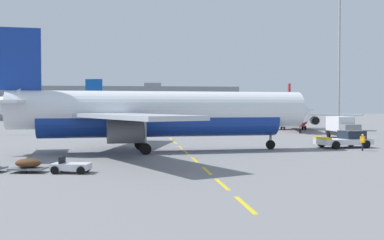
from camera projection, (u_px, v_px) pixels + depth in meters
The scene contains 11 objects.
ground at pixel (318, 137), 69.30m from camera, with size 400.00×400.00×0.00m, color slate.
apron_paint_markings at pixel (172, 139), 65.13m from camera, with size 8.00×98.06×0.01m.
airliner_foreground at pixel (156, 113), 47.54m from camera, with size 34.82×34.50×12.20m.
pushback_tug at pixel (345, 140), 52.16m from camera, with size 6.37×3.92×2.08m.
airliner_mid_left at pixel (145, 111), 104.94m from camera, with size 30.72×30.02×10.84m.
airliner_far_center at pixel (294, 115), 88.93m from camera, with size 26.09×26.74×9.46m.
fuel_service_truck at pixel (342, 127), 67.32m from camera, with size 2.81×7.06×3.14m.
baggage_train at pixel (8, 165), 32.73m from camera, with size 11.66×3.80×1.14m.
ground_crew_worker at pixel (363, 141), 48.47m from camera, with size 0.41×0.68×1.75m.
apron_light_mast_far at pixel (340, 32), 78.85m from camera, with size 1.80×1.80×28.23m.
terminal_satellite at pixel (117, 103), 164.69m from camera, with size 83.28×22.80×12.92m.
Camera 1 is at (12.80, -26.34, 4.67)m, focal length 43.46 mm.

